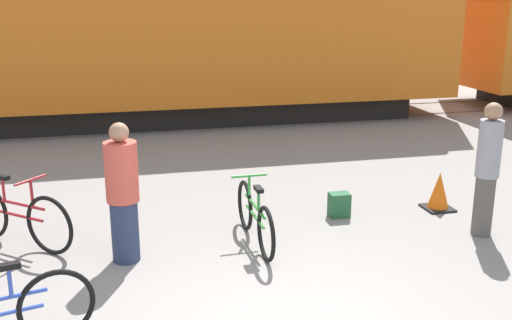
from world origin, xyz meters
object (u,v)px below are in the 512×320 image
at_px(traffic_cone, 439,192).
at_px(bicycle_maroon, 17,216).
at_px(bicycle_green, 255,217).
at_px(person_in_grey, 487,169).
at_px(person_in_red, 123,194).
at_px(backpack, 339,205).

bearing_deg(traffic_cone, bicycle_maroon, 179.83).
bearing_deg(bicycle_green, traffic_cone, 11.62).
height_order(bicycle_maroon, person_in_grey, person_in_grey).
distance_m(person_in_grey, person_in_red, 4.49).
height_order(person_in_grey, traffic_cone, person_in_grey).
relative_size(bicycle_green, person_in_grey, 0.96).
xyz_separation_m(person_in_red, backpack, (2.93, 0.76, -0.64)).
bearing_deg(person_in_red, backpack, 155.02).
bearing_deg(bicycle_green, bicycle_maroon, 167.96).
relative_size(bicycle_green, traffic_cone, 3.03).
bearing_deg(person_in_red, person_in_grey, 136.93).
xyz_separation_m(person_in_grey, person_in_red, (-4.48, 0.27, -0.07)).
xyz_separation_m(person_in_grey, traffic_cone, (-0.05, 0.99, -0.63)).
relative_size(bicycle_maroon, person_in_grey, 0.81).
bearing_deg(backpack, bicycle_maroon, -179.55).
distance_m(person_in_red, traffic_cone, 4.52).
distance_m(backpack, traffic_cone, 1.50).
height_order(backpack, traffic_cone, traffic_cone).
xyz_separation_m(backpack, traffic_cone, (1.50, -0.05, 0.08)).
distance_m(person_in_red, backpack, 3.09).
xyz_separation_m(bicycle_maroon, traffic_cone, (5.70, -0.02, -0.13)).
bearing_deg(bicycle_maroon, person_in_grey, -9.90).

